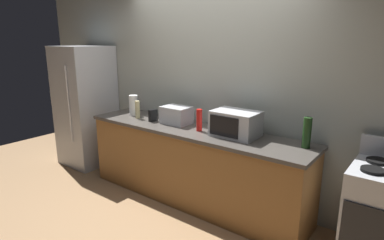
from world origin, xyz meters
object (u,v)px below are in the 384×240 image
Objects in this scene: cordless_phone at (153,115)px; bottle_hot_sauce at (199,120)px; toaster_oven at (176,115)px; microwave at (236,124)px; refrigerator at (86,106)px; paper_towel_roll at (134,105)px; bottle_hand_soap at (138,110)px; bottle_wine at (307,133)px; mug_red at (134,107)px.

cordless_phone is 0.71m from bottle_hot_sauce.
toaster_oven is 1.37× the size of bottle_hot_sauce.
cordless_phone is (-1.13, -0.08, -0.06)m from microwave.
refrigerator is 6.67× the size of paper_towel_roll.
refrigerator is 5.29× the size of toaster_oven.
bottle_hand_soap is at bearing -2.01° from refrigerator.
bottle_wine is at bearing 1.88° from paper_towel_roll.
bottle_wine is (3.31, 0.13, 0.15)m from refrigerator.
cordless_phone is 0.51× the size of bottle_wine.
toaster_oven is 0.97m from mug_red.
bottle_hot_sauce is (0.71, 0.01, 0.05)m from cordless_phone.
bottle_wine is (2.29, 0.08, 0.01)m from paper_towel_roll.
mug_red is (0.82, 0.24, 0.05)m from refrigerator.
microwave is 3.20× the size of cordless_phone.
refrigerator is 1.03m from paper_towel_roll.
bottle_hand_soap is (-1.40, -0.09, -0.02)m from microwave.
bottle_wine is at bearing 2.42° from toaster_oven.
bottle_hot_sauce is (-0.42, -0.08, -0.01)m from microwave.
paper_towel_roll is at bearing -178.12° from bottle_wine.
cordless_phone is at bearing -175.69° from microwave.
toaster_oven is 0.58m from bottle_hand_soap.
cordless_phone is at bearing -179.43° from bottle_hot_sauce.
refrigerator is 0.85m from mug_red.
paper_towel_roll reaches higher than bottle_hot_sauce.
refrigerator is at bearing -177.83° from bottle_wine.
refrigerator is 2.18m from bottle_hot_sauce.
cordless_phone is at bearing 1.06° from bottle_hand_soap.
bottle_hand_soap is at bearing -27.83° from paper_towel_roll.
toaster_oven is 1.55m from bottle_wine.
bottle_hand_soap is 2.51× the size of mug_red.
bottle_hand_soap is at bearing -176.32° from microwave.
paper_towel_roll is 0.91× the size of bottle_wine.
microwave is at bearing 10.56° from bottle_hot_sauce.
cordless_phone is (-0.30, -0.10, -0.03)m from toaster_oven.
refrigerator is at bearing -178.94° from microwave.
bottle_hot_sauce reaches higher than cordless_phone.
refrigerator is 1.77m from toaster_oven.
refrigerator is 1.20m from bottle_hand_soap.
paper_towel_roll is 1.16m from bottle_hot_sauce.
microwave is 0.42m from bottle_hot_sauce.
bottle_hot_sauce is (0.41, -0.09, 0.02)m from toaster_oven.
bottle_wine is at bearing 7.76° from bottle_hot_sauce.
bottle_hand_soap is (-0.27, -0.01, 0.04)m from cordless_phone.
refrigerator is 7.23× the size of bottle_hot_sauce.
toaster_oven is at bearing 10.13° from bottle_hand_soap.
cordless_phone is at bearing -162.12° from toaster_oven.
toaster_oven is 2.27× the size of cordless_phone.
bottle_hot_sauce is at bearing -12.44° from toaster_oven.
paper_towel_roll reaches higher than cordless_phone.
microwave is at bearing -0.85° from toaster_oven.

